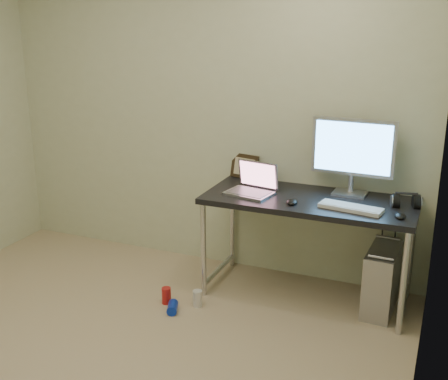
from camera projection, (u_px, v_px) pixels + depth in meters
floor at (82, 375)px, 3.20m from camera, size 3.50×3.50×0.00m
wall_back at (206, 111)px, 4.37m from camera, size 3.50×0.02×2.50m
wall_right at (430, 207)px, 2.19m from camera, size 0.02×3.50×2.50m
desk at (309, 210)px, 3.92m from camera, size 1.46×0.64×0.75m
tower_computer at (382, 280)px, 3.85m from camera, size 0.21×0.44×0.48m
cable_a at (382, 241)px, 4.06m from camera, size 0.01×0.16×0.69m
cable_b at (394, 247)px, 4.02m from camera, size 0.02×0.11×0.71m
can_red at (166, 296)px, 3.99m from camera, size 0.07×0.07×0.12m
can_white at (197, 298)px, 3.95m from camera, size 0.08×0.08×0.12m
can_blue at (172, 307)px, 3.88m from camera, size 0.11×0.14×0.07m
laptop at (253, 186)px, 4.00m from camera, size 0.36×0.31×0.22m
monitor at (353, 151)px, 3.89m from camera, size 0.58×0.18×0.54m
keyboard at (351, 208)px, 3.67m from camera, size 0.43×0.20×0.02m
mouse_right at (400, 215)px, 3.52m from camera, size 0.08×0.12×0.04m
mouse_left at (292, 201)px, 3.78m from camera, size 0.10×0.13×0.04m
headphones at (406, 202)px, 3.72m from camera, size 0.20×0.12×0.12m
picture_frame at (245, 166)px, 4.35m from camera, size 0.25×0.12×0.19m
webcam at (274, 172)px, 4.23m from camera, size 0.05×0.04×0.12m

